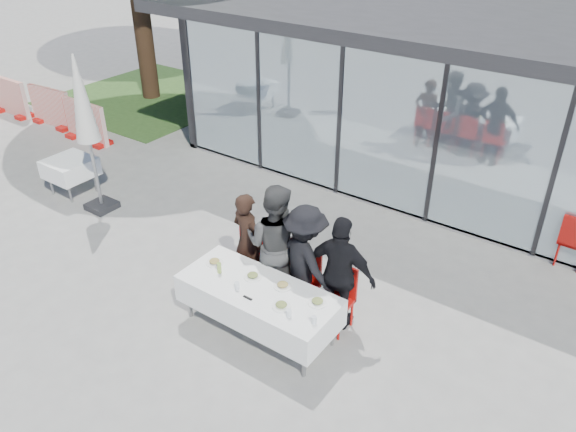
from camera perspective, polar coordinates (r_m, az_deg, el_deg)
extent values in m
plane|color=gray|center=(8.36, -4.15, -10.25)|extent=(90.00, 90.00, 0.00)
cube|color=gray|center=(14.05, 23.92, 5.32)|extent=(14.00, 8.00, 0.10)
cube|color=black|center=(16.12, 0.17, 16.88)|extent=(0.20, 8.00, 3.20)
cube|color=silver|center=(9.86, 20.10, 5.68)|extent=(13.60, 0.06, 3.10)
cube|color=#2D2D30|center=(12.74, 26.66, 18.02)|extent=(14.80, 8.80, 0.24)
cube|color=#262628|center=(13.13, -9.79, 13.18)|extent=(0.08, 0.10, 3.10)
cube|color=#262628|center=(11.89, -2.90, 11.73)|extent=(0.08, 0.10, 3.10)
cube|color=#262628|center=(10.86, 5.33, 9.75)|extent=(0.08, 0.10, 3.10)
cube|color=#262628|center=(10.11, 14.89, 7.18)|extent=(0.08, 0.10, 3.10)
cube|color=#262628|center=(9.69, 25.49, 4.07)|extent=(0.08, 0.10, 3.10)
cube|color=#B10F0B|center=(13.19, 12.21, 7.67)|extent=(0.45, 0.45, 0.90)
cube|color=#B10F0B|center=(13.18, 19.06, 6.64)|extent=(0.45, 0.45, 0.90)
cube|color=white|center=(7.80, -3.03, -8.52)|extent=(2.26, 0.96, 0.42)
cylinder|color=gray|center=(8.26, -10.04, -8.10)|extent=(0.06, 0.06, 0.71)
cylinder|color=gray|center=(7.28, 1.66, -13.98)|extent=(0.06, 0.06, 0.71)
cylinder|color=gray|center=(8.65, -6.81, -5.79)|extent=(0.06, 0.06, 0.71)
cylinder|color=gray|center=(7.71, 4.62, -10.95)|extent=(0.06, 0.06, 0.71)
imported|color=black|center=(8.54, -4.14, -2.50)|extent=(0.68, 0.68, 1.60)
cube|color=#B10F0B|center=(8.67, -4.50, -4.76)|extent=(0.44, 0.44, 0.05)
cube|color=#B10F0B|center=(8.65, -3.73, -2.79)|extent=(0.44, 0.04, 0.55)
cylinder|color=#B10F0B|center=(8.80, -6.09, -6.16)|extent=(0.04, 0.04, 0.43)
cylinder|color=#B10F0B|center=(8.60, -4.26, -7.01)|extent=(0.04, 0.04, 0.43)
cylinder|color=#B10F0B|center=(9.01, -4.60, -5.05)|extent=(0.04, 0.04, 0.43)
cylinder|color=#B10F0B|center=(8.83, -2.78, -5.85)|extent=(0.04, 0.04, 0.43)
imported|color=#444444|center=(8.18, -1.31, -2.82)|extent=(1.10, 1.10, 1.90)
cube|color=#B10F0B|center=(8.40, -1.71, -5.98)|extent=(0.44, 0.44, 0.05)
cube|color=#B10F0B|center=(8.38, -0.92, -3.95)|extent=(0.44, 0.04, 0.55)
cylinder|color=#B10F0B|center=(8.52, -3.40, -7.41)|extent=(0.04, 0.04, 0.43)
cylinder|color=#B10F0B|center=(8.35, -1.44, -8.31)|extent=(0.04, 0.04, 0.43)
cylinder|color=#B10F0B|center=(8.74, -1.92, -6.23)|extent=(0.04, 0.04, 0.43)
cylinder|color=#B10F0B|center=(8.57, 0.01, -7.07)|extent=(0.04, 0.04, 0.43)
imported|color=black|center=(7.98, 1.75, -4.55)|extent=(1.41, 1.41, 1.73)
cube|color=#B10F0B|center=(8.16, 1.28, -7.27)|extent=(0.44, 0.44, 0.05)
cube|color=#B10F0B|center=(8.14, 2.10, -5.18)|extent=(0.44, 0.04, 0.55)
cylinder|color=#B10F0B|center=(8.27, -0.49, -8.74)|extent=(0.04, 0.04, 0.43)
cylinder|color=#B10F0B|center=(8.11, 1.60, -9.67)|extent=(0.04, 0.04, 0.43)
cylinder|color=#B10F0B|center=(8.50, 0.94, -7.48)|extent=(0.04, 0.04, 0.43)
cylinder|color=#B10F0B|center=(8.34, 3.00, -8.35)|extent=(0.04, 0.04, 0.43)
imported|color=black|center=(7.73, 5.35, -5.89)|extent=(1.10, 1.10, 1.76)
cube|color=#B10F0B|center=(7.92, 4.80, -8.75)|extent=(0.44, 0.44, 0.05)
cube|color=#B10F0B|center=(7.90, 5.64, -6.59)|extent=(0.44, 0.04, 0.55)
cylinder|color=#B10F0B|center=(8.02, 2.93, -10.26)|extent=(0.04, 0.04, 0.43)
cylinder|color=#B10F0B|center=(7.89, 5.17, -11.23)|extent=(0.04, 0.04, 0.43)
cylinder|color=#B10F0B|center=(8.26, 4.31, -8.91)|extent=(0.04, 0.04, 0.43)
cylinder|color=#B10F0B|center=(8.13, 6.50, -9.81)|extent=(0.04, 0.04, 0.43)
cylinder|color=white|center=(8.18, -7.46, -4.74)|extent=(0.25, 0.25, 0.01)
ellipsoid|color=tan|center=(8.16, -7.48, -4.55)|extent=(0.15, 0.15, 0.05)
cylinder|color=white|center=(7.86, -3.61, -6.19)|extent=(0.25, 0.25, 0.01)
ellipsoid|color=#426927|center=(7.84, -3.61, -6.00)|extent=(0.15, 0.15, 0.05)
cylinder|color=white|center=(7.68, -0.55, -7.16)|extent=(0.25, 0.25, 0.01)
ellipsoid|color=tan|center=(7.65, -0.55, -6.96)|extent=(0.15, 0.15, 0.05)
cylinder|color=white|center=(7.41, 3.00, -8.80)|extent=(0.25, 0.25, 0.01)
ellipsoid|color=#426927|center=(7.39, 3.01, -8.60)|extent=(0.15, 0.15, 0.05)
cylinder|color=white|center=(7.35, -0.68, -9.17)|extent=(0.25, 0.25, 0.01)
ellipsoid|color=#426927|center=(7.33, -0.69, -8.97)|extent=(0.15, 0.15, 0.05)
cylinder|color=#8CAC47|center=(7.95, -7.00, -5.26)|extent=(0.06, 0.06, 0.16)
cylinder|color=silver|center=(7.65, -5.22, -7.05)|extent=(0.07, 0.07, 0.10)
cylinder|color=silver|center=(7.19, 0.07, -9.82)|extent=(0.07, 0.07, 0.10)
cylinder|color=silver|center=(7.09, 2.64, -10.50)|extent=(0.07, 0.07, 0.10)
cube|color=black|center=(7.50, -4.12, -8.30)|extent=(0.14, 0.03, 0.01)
cube|color=white|center=(12.09, -21.27, 4.59)|extent=(0.86, 0.86, 0.36)
cylinder|color=gray|center=(12.27, -23.02, 3.54)|extent=(0.05, 0.05, 0.72)
cylinder|color=gray|center=(11.80, -21.40, 2.82)|extent=(0.05, 0.05, 0.72)
cylinder|color=gray|center=(12.54, -20.80, 4.61)|extent=(0.05, 0.05, 0.72)
cylinder|color=gray|center=(12.08, -19.13, 3.94)|extent=(0.05, 0.05, 0.72)
cube|color=#B10F0B|center=(10.26, 27.09, -2.30)|extent=(0.47, 0.47, 0.05)
cube|color=#B10F0B|center=(9.97, 27.13, -1.60)|extent=(0.44, 0.07, 0.55)
cylinder|color=#B10F0B|center=(10.24, 25.62, -3.56)|extent=(0.04, 0.04, 0.43)
cylinder|color=#B10F0B|center=(10.55, 26.05, -2.64)|extent=(0.04, 0.04, 0.43)
cube|color=black|center=(11.51, -18.37, 1.01)|extent=(0.50, 0.50, 0.12)
cylinder|color=gray|center=(10.96, -19.46, 6.87)|extent=(0.06, 0.06, 2.70)
cone|color=silver|center=(10.66, -20.27, 11.11)|extent=(0.44, 0.44, 1.57)
cube|color=red|center=(14.59, -19.89, 8.99)|extent=(1.40, 0.12, 1.00)
cube|color=#B10F0B|center=(15.14, -20.73, 7.75)|extent=(0.30, 0.45, 0.10)
cube|color=#B10F0B|center=(14.36, -18.37, 6.98)|extent=(0.30, 0.45, 0.10)
cube|color=red|center=(15.94, -22.95, 10.18)|extent=(1.40, 0.22, 1.00)
cube|color=#B10F0B|center=(16.49, -23.61, 9.00)|extent=(0.30, 0.45, 0.10)
cube|color=#B10F0B|center=(15.69, -21.59, 8.37)|extent=(0.30, 0.45, 0.10)
cube|color=red|center=(17.21, -26.38, 10.82)|extent=(1.40, 0.12, 1.00)
cube|color=#B10F0B|center=(17.76, -26.88, 9.69)|extent=(0.30, 0.45, 0.10)
cube|color=#B10F0B|center=(16.92, -25.16, 9.16)|extent=(0.30, 0.45, 0.10)
cylinder|color=#382316|center=(16.92, -14.62, 18.71)|extent=(0.50, 0.50, 4.40)
cylinder|color=#382316|center=(18.69, 23.94, 14.40)|extent=(0.44, 0.44, 2.00)
cube|color=#385926|center=(17.48, -13.68, 11.71)|extent=(5.00, 5.00, 0.02)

